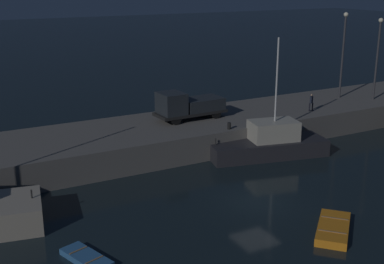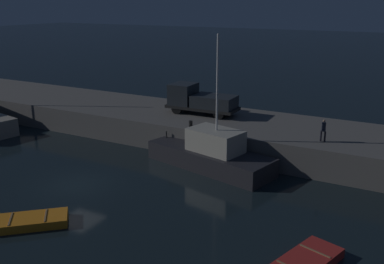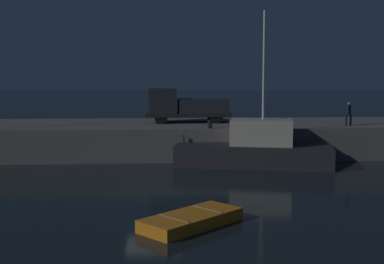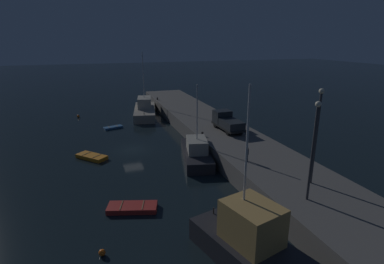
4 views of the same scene
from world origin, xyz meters
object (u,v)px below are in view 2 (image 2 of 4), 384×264
(dinghy_red_small, at_px, (29,221))
(utility_truck, at_px, (199,100))
(dinghy_orange_near, at_px, (303,264))
(dockworker, at_px, (324,129))
(bollard_central, at_px, (191,124))
(fishing_boat_white, at_px, (211,154))

(dinghy_red_small, height_order, utility_truck, utility_truck)
(dinghy_orange_near, height_order, dockworker, dockworker)
(dockworker, xyz_separation_m, bollard_central, (-9.47, -1.33, -0.61))
(fishing_boat_white, xyz_separation_m, dockworker, (6.87, 3.06, 1.97))
(dockworker, bearing_deg, utility_truck, 165.56)
(utility_truck, distance_m, dockworker, 11.28)
(fishing_boat_white, distance_m, utility_truck, 7.49)
(dockworker, distance_m, bollard_central, 9.58)
(utility_truck, bearing_deg, bollard_central, -70.65)
(dinghy_orange_near, distance_m, dinghy_red_small, 13.94)
(fishing_boat_white, height_order, utility_truck, fishing_boat_white)
(utility_truck, xyz_separation_m, dockworker, (10.92, -2.81, -0.32))
(dinghy_orange_near, relative_size, dinghy_red_small, 1.12)
(dinghy_red_small, relative_size, bollard_central, 7.50)
(fishing_boat_white, xyz_separation_m, bollard_central, (-2.60, 1.73, 1.36))
(dinghy_red_small, bearing_deg, bollard_central, 81.69)
(fishing_boat_white, bearing_deg, bollard_central, 146.37)
(fishing_boat_white, distance_m, dinghy_orange_near, 12.77)
(dinghy_orange_near, xyz_separation_m, dinghy_red_small, (-13.61, -3.05, -0.00))
(dinghy_red_small, height_order, bollard_central, bollard_central)
(dinghy_orange_near, distance_m, dockworker, 12.58)
(fishing_boat_white, height_order, dockworker, fishing_boat_white)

